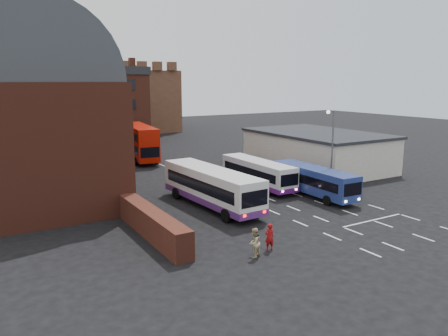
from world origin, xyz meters
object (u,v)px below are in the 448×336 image
bus_blue (313,179)px  pedestrian_red (269,237)px  bus_white_outbound (211,185)px  bus_red_double (139,142)px  pedestrian_beige (254,243)px  street_lamp (331,143)px  bus_white_inbound (258,172)px

bus_blue → pedestrian_red: size_ratio=5.63×
bus_white_outbound → bus_red_double: bus_red_double is taller
pedestrian_beige → pedestrian_red: bearing=175.1°
pedestrian_red → bus_red_double: bearing=-91.7°
bus_blue → pedestrian_red: (-10.95, -8.29, -0.67)m
bus_white_outbound → bus_blue: bearing=-12.9°
pedestrian_red → pedestrian_beige: size_ratio=0.95×
bus_blue → bus_white_outbound: bearing=-8.4°
bus_red_double → street_lamp: size_ratio=1.51×
bus_white_inbound → bus_red_double: (-4.65, 19.85, 0.83)m
pedestrian_red → bus_white_outbound: bearing=-93.6°
bus_white_inbound → bus_blue: 5.69m
bus_white_inbound → bus_white_outbound: bearing=26.6°
bus_blue → pedestrian_red: 13.75m
bus_white_outbound → bus_blue: (9.47, -1.61, -0.33)m
bus_red_double → pedestrian_red: 33.54m
bus_white_inbound → street_lamp: size_ratio=1.27×
pedestrian_beige → bus_red_double: bearing=-121.4°
bus_white_outbound → bus_red_double: 23.51m
bus_blue → street_lamp: bearing=-168.8°
street_lamp → pedestrian_beige: size_ratio=4.27×
bus_blue → street_lamp: size_ratio=1.25×
pedestrian_beige → bus_blue: bearing=-167.3°
bus_blue → pedestrian_red: bus_blue is taller
pedestrian_red → pedestrian_beige: 1.49m
bus_red_double → street_lamp: 26.42m
pedestrian_red → pedestrian_beige: bearing=22.6°
bus_white_outbound → pedestrian_beige: 10.80m
pedestrian_red → pedestrian_beige: (-1.42, -0.45, 0.05)m
bus_white_inbound → pedestrian_red: size_ratio=5.72×
street_lamp → bus_red_double: bearing=111.0°
bus_white_inbound → pedestrian_beige: 17.08m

